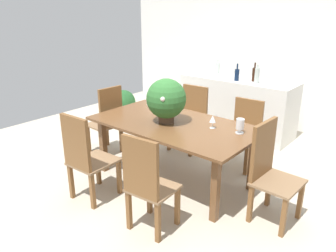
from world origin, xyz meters
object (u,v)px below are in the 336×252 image
object	(u,v)px
crystal_vase_center_near	(156,97)
wine_bottle_amber	(257,76)
chair_foot_end	(269,168)
crystal_vase_left	(240,125)
dining_table	(174,130)
chair_near_right	(147,182)
chair_near_left	(85,156)
wine_glass	(213,119)
kitchen_counter	(236,106)
wine_bottle_clear	(237,74)
chair_head_end	(108,119)
potted_plant_floor	(124,104)
chair_far_left	(191,115)
chair_far_right	(244,130)
flower_centerpiece	(166,99)
wine_bottle_dark	(254,74)
wine_bottle_green	(218,68)

from	to	relation	value
crystal_vase_center_near	wine_bottle_amber	world-z (taller)	wine_bottle_amber
chair_foot_end	crystal_vase_left	distance (m)	0.57
dining_table	chair_near_right	size ratio (longest dim) A/B	1.98
chair_near_left	wine_glass	xyz separation A→B (m)	(0.89, 1.13, 0.32)
kitchen_counter	dining_table	bearing A→B (deg)	-82.90
kitchen_counter	wine_bottle_clear	xyz separation A→B (m)	(0.05, -0.16, 0.57)
chair_head_end	potted_plant_floor	bearing A→B (deg)	-137.86
chair_far_left	crystal_vase_left	bearing A→B (deg)	-36.31
chair_far_right	crystal_vase_center_near	distance (m)	1.28
flower_centerpiece	kitchen_counter	bearing A→B (deg)	94.65
crystal_vase_left	wine_bottle_clear	distance (m)	1.93
dining_table	wine_glass	xyz separation A→B (m)	(0.45, 0.14, 0.19)
kitchen_counter	crystal_vase_center_near	bearing A→B (deg)	-102.63
chair_far_left	chair_near_right	bearing A→B (deg)	-68.53
wine_bottle_dark	wine_bottle_clear	distance (m)	0.27
chair_foot_end	crystal_vase_left	xyz separation A→B (m)	(-0.45, 0.19, 0.30)
dining_table	chair_far_right	distance (m)	1.08
chair_near_right	chair_far_right	size ratio (longest dim) A/B	1.12
chair_near_right	chair_far_left	bearing A→B (deg)	-70.21
chair_near_right	chair_far_right	world-z (taller)	chair_near_right
chair_near_right	dining_table	bearing A→B (deg)	-70.04
wine_bottle_amber	potted_plant_floor	world-z (taller)	wine_bottle_amber
chair_foot_end	chair_near_right	bearing A→B (deg)	144.20
flower_centerpiece	wine_bottle_clear	world-z (taller)	flower_centerpiece
dining_table	wine_bottle_dark	distance (m)	2.03
wine_bottle_dark	wine_bottle_green	world-z (taller)	wine_bottle_dark
chair_far_right	wine_glass	xyz separation A→B (m)	(0.01, -0.83, 0.37)
chair_far_left	wine_bottle_dark	xyz separation A→B (m)	(0.49, 1.01, 0.53)
potted_plant_floor	crystal_vase_center_near	bearing A→B (deg)	-27.85
chair_foot_end	wine_bottle_green	world-z (taller)	wine_bottle_green
wine_glass	wine_bottle_dark	size ratio (longest dim) A/B	0.50
chair_head_end	chair_far_left	world-z (taller)	chair_head_end
flower_centerpiece	crystal_vase_left	size ratio (longest dim) A/B	3.17
dining_table	chair_far_left	distance (m)	1.09
crystal_vase_left	kitchen_counter	world-z (taller)	kitchen_counter
chair_head_end	wine_bottle_dark	bearing A→B (deg)	150.89
chair_foot_end	wine_bottle_clear	size ratio (longest dim) A/B	3.76
chair_near_right	flower_centerpiece	size ratio (longest dim) A/B	1.90
chair_near_left	kitchen_counter	xyz separation A→B (m)	(0.19, 3.01, -0.08)
chair_near_right	wine_glass	xyz separation A→B (m)	(-0.01, 1.11, 0.32)
wine_bottle_amber	wine_glass	bearing A→B (deg)	-79.83
wine_bottle_dark	potted_plant_floor	bearing A→B (deg)	-161.12
chair_far_right	wine_glass	distance (m)	0.91
chair_foot_end	wine_bottle_amber	size ratio (longest dim) A/B	3.52
crystal_vase_left	wine_glass	size ratio (longest dim) A/B	1.11
wine_bottle_dark	potted_plant_floor	distance (m)	2.49
dining_table	chair_near_left	xyz separation A→B (m)	(-0.44, -0.99, -0.12)
flower_centerpiece	wine_glass	world-z (taller)	flower_centerpiece
dining_table	potted_plant_floor	world-z (taller)	dining_table
chair_foot_end	wine_glass	distance (m)	0.84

